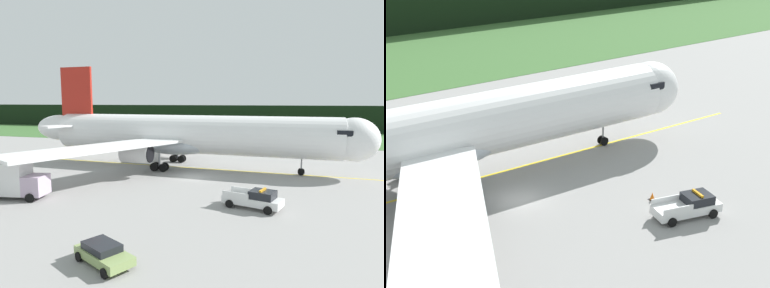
% 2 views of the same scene
% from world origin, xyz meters
% --- Properties ---
extents(ground, '(320.00, 320.00, 0.00)m').
position_xyz_m(ground, '(0.00, 0.00, 0.00)').
color(ground, gray).
extents(taxiway_centerline_main, '(67.52, 2.13, 0.01)m').
position_xyz_m(taxiway_centerline_main, '(-2.43, 6.10, 0.00)').
color(taxiway_centerline_main, yellow).
rests_on(taxiway_centerline_main, ground).
extents(airliner, '(52.73, 48.14, 15.36)m').
position_xyz_m(airliner, '(-2.97, 6.11, 4.87)').
color(airliner, white).
rests_on(airliner, ground).
extents(ops_pickup_truck, '(5.78, 3.40, 1.94)m').
position_xyz_m(ops_pickup_truck, '(9.21, -10.45, 0.90)').
color(ops_pickup_truck, silver).
rests_on(ops_pickup_truck, ground).
extents(apron_cone, '(0.54, 0.54, 0.68)m').
position_xyz_m(apron_cone, '(8.91, -6.64, 0.33)').
color(apron_cone, black).
rests_on(apron_cone, ground).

